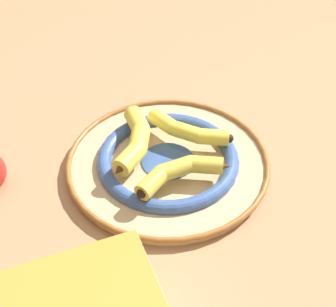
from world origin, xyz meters
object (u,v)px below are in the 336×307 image
(banana_a, at_px, (135,141))
(banana_b, at_px, (186,130))
(decorative_bowl, at_px, (168,161))
(banana_c, at_px, (180,171))

(banana_a, distance_m, banana_b, 0.10)
(decorative_bowl, bearing_deg, banana_b, 28.22)
(decorative_bowl, height_order, banana_b, banana_b)
(banana_c, bearing_deg, banana_b, -121.41)
(banana_a, distance_m, banana_c, 0.12)
(banana_b, relative_size, banana_c, 0.89)
(banana_a, bearing_deg, banana_b, -65.01)
(banana_b, bearing_deg, banana_c, -70.11)
(decorative_bowl, distance_m, banana_c, 0.07)
(decorative_bowl, bearing_deg, banana_c, -100.58)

